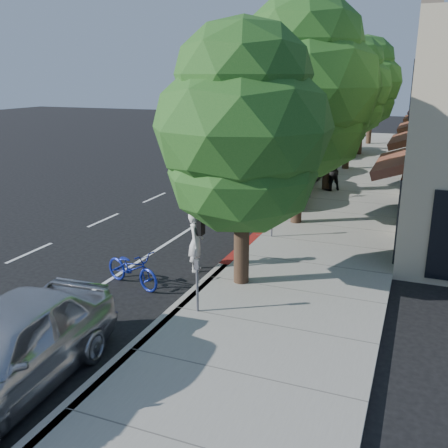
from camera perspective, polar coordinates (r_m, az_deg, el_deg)
The scene contains 18 objects.
ground at distance 15.38m, azimuth 1.33°, elevation -3.86°, with size 120.00×120.00×0.00m, color black.
sidewalk at distance 22.32m, azimuth 14.15°, elevation 2.36°, with size 4.60×56.00×0.15m, color gray.
curb at distance 22.71m, azimuth 8.40°, elevation 2.94°, with size 0.30×56.00×0.15m, color #9E998E.
curb_red_segment at distance 16.24m, azimuth 2.57°, elevation -2.47°, with size 0.32×4.00×0.15m, color maroon.
street_tree_0 at distance 12.28m, azimuth 2.15°, elevation 10.58°, with size 4.41×4.41×6.73m.
street_tree_1 at distance 17.99m, azimuth 8.84°, elevation 14.89°, with size 5.49×5.49×8.12m.
street_tree_2 at distance 23.88m, azimuth 12.20°, elevation 14.24°, with size 4.33×4.33×7.30m.
street_tree_3 at distance 29.80m, azimuth 14.29°, elevation 14.83°, with size 4.59×4.59×7.59m.
street_tree_4 at distance 35.75m, azimuth 15.69°, elevation 15.22°, with size 5.06×5.06×7.95m.
street_tree_5 at distance 41.72m, azimuth 16.65°, elevation 15.00°, with size 4.16×4.16×7.44m.
cyclist at distance 14.15m, azimuth -3.24°, elevation -2.03°, with size 0.63×0.41×1.72m, color silver.
bicycle at distance 13.43m, azimuth -10.44°, elevation -4.97°, with size 0.66×1.90×1.00m, color #152496.
silver_suv at distance 22.79m, azimuth 5.87°, elevation 5.21°, with size 3.00×6.51×1.81m, color silver.
dark_sedan at distance 28.04m, azimuth 9.46°, elevation 6.86°, with size 1.55×4.44×1.46m, color black.
white_pickup at distance 35.33m, azimuth 11.69°, elevation 9.03°, with size 2.56×6.30×1.83m, color white.
dark_suv_far at distance 35.74m, azimuth 12.73°, elevation 8.96°, with size 2.03×5.06×1.72m, color black.
near_car_a at distance 9.63m, azimuth -23.82°, elevation -13.12°, with size 1.96×4.88×1.66m, color silver.
pedestrian at distance 24.06m, azimuth 12.14°, elevation 6.00°, with size 0.92×0.72×1.89m, color black.
Camera 1 is at (4.99, -13.51, 5.38)m, focal length 40.00 mm.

